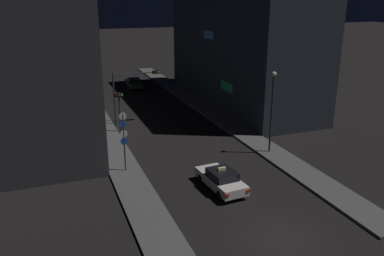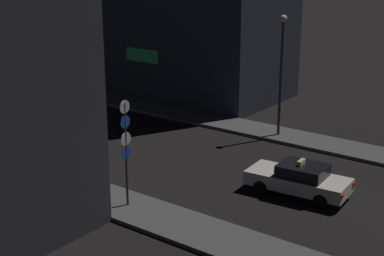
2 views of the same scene
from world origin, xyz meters
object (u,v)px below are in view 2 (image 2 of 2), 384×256
object	(u,v)px
traffic_light_left_kerb	(12,101)
street_lamp_near_block	(281,63)
traffic_light_overhead	(9,68)
sign_pole_left	(126,144)
taxi	(299,179)

from	to	relation	value
traffic_light_left_kerb	street_lamp_near_block	xyz separation A→B (m)	(10.57, -9.56, 1.43)
traffic_light_overhead	traffic_light_left_kerb	bearing A→B (deg)	-125.26
traffic_light_overhead	traffic_light_left_kerb	world-z (taller)	traffic_light_overhead
traffic_light_overhead	sign_pole_left	size ratio (longest dim) A/B	1.21
taxi	traffic_light_overhead	size ratio (longest dim) A/B	0.85
taxi	street_lamp_near_block	bearing A→B (deg)	35.08
street_lamp_near_block	traffic_light_overhead	bearing A→B (deg)	125.51
traffic_light_overhead	sign_pole_left	distance (m)	12.29
traffic_light_left_kerb	sign_pole_left	distance (m)	9.25
traffic_light_left_kerb	street_lamp_near_block	world-z (taller)	street_lamp_near_block
traffic_light_overhead	street_lamp_near_block	world-z (taller)	street_lamp_near_block
traffic_light_overhead	traffic_light_left_kerb	xyz separation A→B (m)	(-1.87, -2.64, -1.11)
sign_pole_left	street_lamp_near_block	distance (m)	12.08
sign_pole_left	taxi	bearing A→B (deg)	-42.20
traffic_light_left_kerb	sign_pole_left	size ratio (longest dim) A/B	0.89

